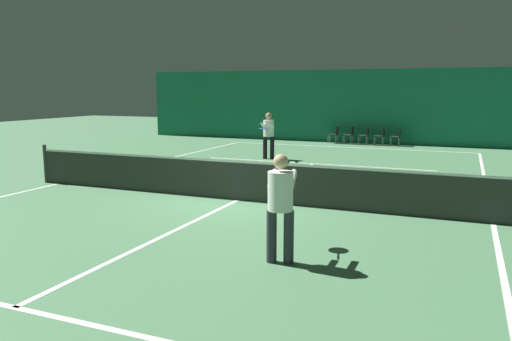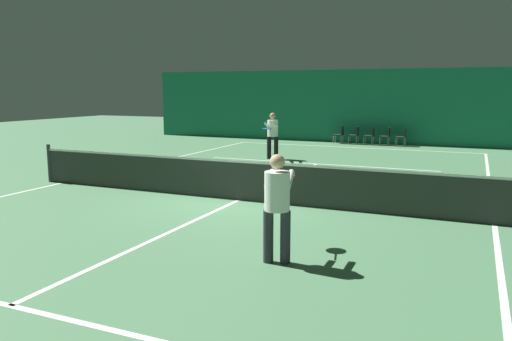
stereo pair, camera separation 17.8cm
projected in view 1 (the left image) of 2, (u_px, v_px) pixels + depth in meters
The scene contains 16 objects.
ground_plane at pixel (238, 200), 11.83m from camera, with size 60.00×60.00×0.00m, color #4C7F56.
backdrop_curtain at pixel (358, 106), 24.23m from camera, with size 23.00×0.12×3.57m.
court_line_baseline_far at pixel (347, 147), 22.66m from camera, with size 11.00×0.10×0.00m.
court_line_service_far at pixel (313, 164), 17.65m from camera, with size 8.25×0.10×0.00m.
court_line_service_near at pixel (15, 307), 6.00m from camera, with size 8.25×0.10×0.00m.
court_line_sideline_left at pixel (59, 183), 13.92m from camera, with size 0.10×23.80×0.00m.
court_line_sideline_right at pixel (493, 224), 9.73m from camera, with size 0.10×23.80×0.00m.
court_line_centre at pixel (238, 200), 11.82m from camera, with size 0.10×12.80×0.00m.
tennis_net at pixel (238, 179), 11.74m from camera, with size 12.00×0.10×1.07m.
player_near at pixel (281, 200), 7.46m from camera, with size 0.65×1.39×1.66m.
player_far at pixel (268, 132), 18.69m from camera, with size 0.60×1.42×1.74m.
courtside_chair_0 at pixel (335, 133), 24.31m from camera, with size 0.44×0.44×0.84m.
courtside_chair_1 at pixel (350, 134), 24.02m from camera, with size 0.44×0.44×0.84m.
courtside_chair_2 at pixel (365, 134), 23.74m from camera, with size 0.44×0.44×0.84m.
courtside_chair_3 at pixel (381, 135), 23.46m from camera, with size 0.44×0.44×0.84m.
courtside_chair_4 at pixel (397, 135), 23.18m from camera, with size 0.44×0.44×0.84m.
Camera 1 is at (4.87, -10.49, 2.59)m, focal length 35.00 mm.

